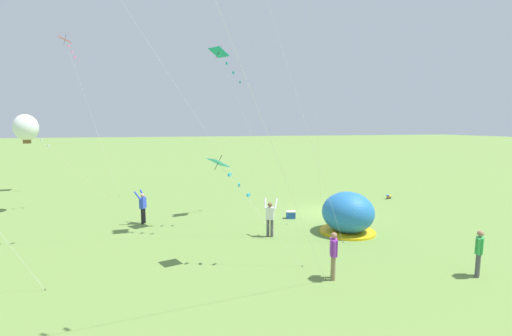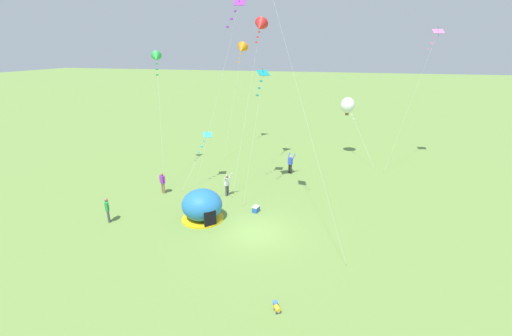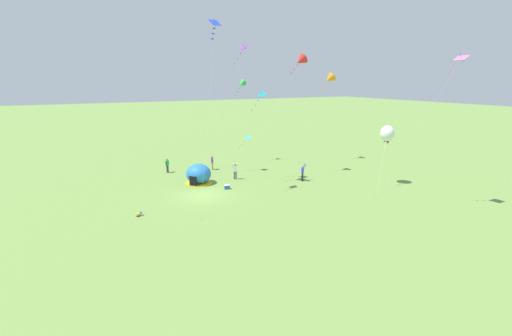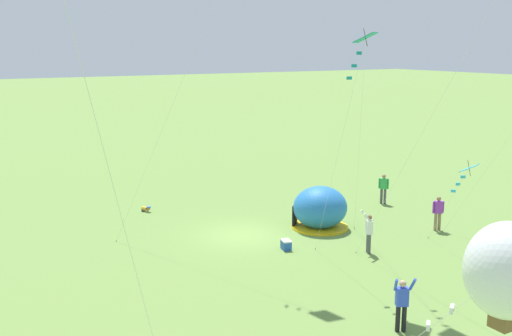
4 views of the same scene
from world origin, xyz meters
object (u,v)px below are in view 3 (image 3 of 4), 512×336
kite_pink (457,63)px  kite_green (242,84)px  cooler_box (227,187)px  person_arms_raised (303,172)px  kite_cyan (246,140)px  person_watching_sky (212,162)px  kite_purple (241,54)px  popup_tent (199,174)px  kite_white (387,133)px  kite_orange (329,79)px  toddler_crawling (139,214)px  kite_red (300,61)px  person_far_back (167,165)px  person_with_toddler (235,170)px  kite_teal (260,98)px  kite_blue (214,28)px

kite_pink → kite_green: (-23.30, -7.84, -1.78)m
cooler_box → person_arms_raised: 8.48m
kite_cyan → person_watching_sky: bearing=-124.1°
kite_purple → popup_tent: bearing=-104.6°
kite_white → kite_green: size_ratio=0.58×
kite_orange → person_arms_raised: bearing=-50.9°
popup_tent → kite_cyan: (-2.37, 6.73, 2.77)m
kite_purple → kite_pink: (14.83, 11.79, -1.23)m
kite_white → kite_green: kite_green is taller
toddler_crawling → kite_white: (2.49, 24.42, 5.16)m
person_watching_sky → person_arms_raised: bearing=37.8°
person_watching_sky → kite_cyan: (2.35, 3.47, 2.80)m
cooler_box → person_arms_raised: bearing=82.6°
toddler_crawling → kite_red: bearing=106.0°
person_far_back → kite_orange: bearing=81.7°
kite_pink → kite_orange: bearing=171.9°
person_arms_raised → person_watching_sky: bearing=-142.2°
person_with_toddler → person_watching_sky: bearing=-171.0°
person_watching_sky → kite_white: kite_white is taller
toddler_crawling → person_with_toddler: 12.78m
person_far_back → kite_orange: kite_orange is taller
kite_cyan → kite_green: 8.23m
popup_tent → person_with_toddler: 4.08m
cooler_box → kite_cyan: (-5.59, 4.83, 3.54)m
kite_orange → person_with_toddler: bearing=-78.1°
cooler_box → kite_pink: 22.56m
toddler_crawling → person_far_back: bearing=157.2°
toddler_crawling → kite_cyan: bearing=122.6°
popup_tent → kite_teal: size_ratio=0.29×
person_watching_sky → kite_white: size_ratio=0.28×
kite_white → kite_purple: kite_purple is taller
person_watching_sky → kite_blue: 16.67m
cooler_box → kite_pink: size_ratio=0.05×
person_arms_raised → kite_purple: (-3.12, -5.72, 12.13)m
person_far_back → person_watching_sky: 5.31m
kite_orange → popup_tent: bearing=-81.6°
kite_orange → kite_green: (-4.49, -10.52, -0.65)m
person_arms_raised → kite_blue: kite_blue is taller
popup_tent → kite_red: size_ratio=0.21×
kite_white → kite_teal: 13.47m
person_arms_raised → kite_white: 9.48m
person_watching_sky → kite_white: (13.70, 14.04, 4.37)m
person_far_back → kite_red: kite_red is taller
person_watching_sky → kite_pink: 26.85m
person_arms_raised → kite_red: (-3.24, 1.48, 11.67)m
popup_tent → person_watching_sky: (-4.73, 3.26, -0.03)m
kite_white → kite_orange: kite_orange is taller
kite_pink → toddler_crawling: bearing=-112.1°
kite_green → kite_cyan: bearing=-19.8°
person_watching_sky → kite_purple: size_ratio=0.12×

